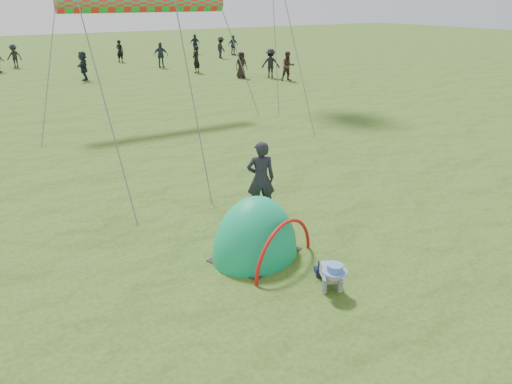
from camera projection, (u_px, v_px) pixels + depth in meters
ground at (387, 275)px, 9.29m from camera, size 140.00×140.00×0.00m
crawling_toddler at (331, 273)px, 8.78m from camera, size 0.83×0.95×0.61m
popup_tent at (255, 255)px, 10.02m from camera, size 2.35×2.16×2.47m
standing_adult at (261, 179)px, 11.56m from camera, size 0.77×0.66×1.80m
crowd_person_0 at (196, 59)px, 33.54m from camera, size 0.77×0.71×1.77m
crowd_person_2 at (195, 44)px, 44.77m from camera, size 0.97×1.03×1.70m
crowd_person_3 at (221, 48)px, 41.44m from camera, size 0.68×1.14×1.74m
crowd_person_4 at (241, 65)px, 31.39m from camera, size 0.83×0.57×1.63m
crowd_person_5 at (83, 66)px, 30.52m from camera, size 1.05×1.70×1.75m
crowd_person_8 at (161, 55)px, 35.96m from camera, size 1.11×0.93×1.77m
crowd_person_9 at (14, 56)px, 35.98m from camera, size 1.23×1.08×1.65m
crowd_person_12 at (120, 51)px, 38.98m from camera, size 0.71×0.74×1.70m
crowd_person_13 at (288, 66)px, 30.37m from camera, size 0.99×0.85×1.75m
crowd_person_14 at (233, 45)px, 43.73m from camera, size 1.03×0.51×1.70m
crowd_person_15 at (271, 63)px, 31.54m from camera, size 1.32×1.19×1.78m
rainbow_tube_kite at (144, 4)px, 19.48m from camera, size 6.66×0.64×0.64m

